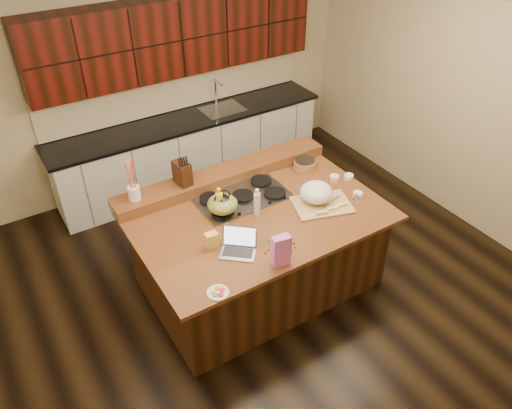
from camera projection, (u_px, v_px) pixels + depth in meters
room at (259, 176)px, 4.56m from camera, size 5.52×5.02×2.72m
island at (259, 249)px, 5.09m from camera, size 2.40×1.60×0.92m
back_ledge at (223, 175)px, 5.26m from camera, size 2.40×0.30×0.12m
cooktop at (243, 197)px, 5.01m from camera, size 0.92×0.52×0.05m
back_counter at (186, 114)px, 6.43m from camera, size 3.70×0.66×2.40m
kettle at (222, 204)px, 4.72m from camera, size 0.23×0.23×0.18m
green_bowl at (223, 204)px, 4.73m from camera, size 0.35×0.35×0.16m
laptop at (239, 245)px, 4.36m from camera, size 0.39×0.38×0.21m
oil_bottle at (220, 205)px, 4.71m from camera, size 0.08×0.08×0.27m
vinegar_bottle at (257, 205)px, 4.72m from camera, size 0.08×0.08×0.25m
wooden_tray at (318, 195)px, 4.89m from camera, size 0.65×0.55×0.22m
ramekin_a at (358, 194)px, 5.04m from camera, size 0.11×0.11×0.04m
ramekin_b at (349, 177)px, 5.30m from camera, size 0.12×0.12×0.04m
ramekin_c at (334, 177)px, 5.29m from camera, size 0.12×0.12×0.04m
strainer_bowl at (304, 165)px, 5.45m from camera, size 0.29×0.29×0.09m
kitchen_timer at (356, 196)px, 4.99m from camera, size 0.09×0.09×0.07m
pink_bag at (281, 251)px, 4.17m from camera, size 0.17×0.11×0.29m
candy_plate at (218, 293)px, 3.97m from camera, size 0.19×0.19×0.01m
package_box at (212, 240)px, 4.38m from camera, size 0.11×0.08×0.15m
utensil_crock at (134, 193)px, 4.77m from camera, size 0.16×0.16×0.14m
knife_block at (182, 173)px, 4.95m from camera, size 0.15×0.21×0.24m
gumdrop_0 at (272, 245)px, 4.43m from camera, size 0.02×0.02×0.02m
gumdrop_1 at (269, 240)px, 4.48m from camera, size 0.02×0.02×0.02m
gumdrop_2 at (294, 243)px, 4.45m from camera, size 0.02×0.02×0.02m
gumdrop_3 at (292, 251)px, 4.37m from camera, size 0.02×0.02×0.02m
gumdrop_4 at (283, 247)px, 4.41m from camera, size 0.02×0.02×0.02m
gumdrop_5 at (295, 247)px, 4.41m from camera, size 0.02×0.02×0.02m
gumdrop_6 at (269, 249)px, 4.38m from camera, size 0.02×0.02×0.02m
gumdrop_7 at (292, 236)px, 4.53m from camera, size 0.02×0.02×0.02m
gumdrop_8 at (266, 253)px, 4.35m from camera, size 0.02×0.02×0.02m
gumdrop_9 at (286, 244)px, 4.44m from camera, size 0.02×0.02×0.02m
gumdrop_10 at (291, 239)px, 4.50m from camera, size 0.02×0.02×0.02m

